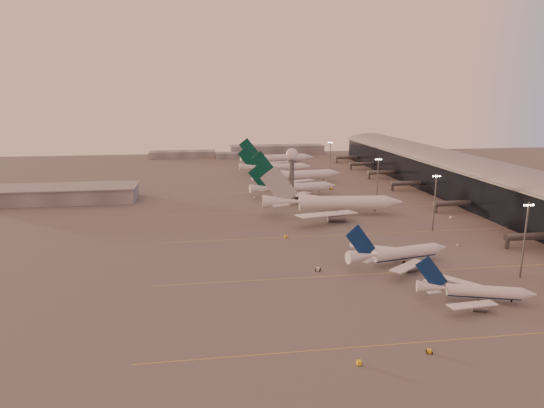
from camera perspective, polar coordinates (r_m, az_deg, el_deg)
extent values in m
plane|color=#4F4D4D|center=(152.93, 8.87, -9.69)|extent=(700.00, 700.00, 0.00)
cube|color=gold|center=(136.74, 25.91, -13.75)|extent=(180.00, 0.25, 0.02)
cube|color=gold|center=(172.28, 17.53, -7.51)|extent=(180.00, 0.25, 0.02)
cube|color=gold|center=(211.45, 12.28, -3.41)|extent=(180.00, 0.25, 0.02)
cube|color=gold|center=(252.57, 8.72, -0.59)|extent=(180.00, 0.25, 0.02)
cube|color=gold|center=(299.57, 5.94, 1.62)|extent=(180.00, 0.25, 0.02)
cube|color=black|center=(291.79, 23.02, 2.15)|extent=(36.00, 360.00, 18.00)
cylinder|color=slate|center=(290.40, 23.17, 3.89)|extent=(10.08, 360.00, 10.08)
cube|color=slate|center=(290.37, 23.17, 3.93)|extent=(40.00, 362.00, 0.80)
cylinder|color=#505357|center=(212.21, 28.25, -3.37)|extent=(22.00, 2.80, 2.80)
cube|color=#505357|center=(207.08, 25.95, -4.16)|extent=(1.20, 1.20, 4.40)
cylinder|color=#505357|center=(259.33, 20.73, 0.08)|extent=(22.00, 2.80, 2.80)
cube|color=#505357|center=(255.14, 18.72, -0.49)|extent=(1.20, 1.20, 4.40)
cylinder|color=#505357|center=(308.36, 15.75, 2.38)|extent=(22.00, 2.80, 2.80)
cube|color=#505357|center=(304.84, 14.00, 1.92)|extent=(1.20, 1.20, 4.40)
cylinder|color=#505357|center=(346.52, 12.94, 3.65)|extent=(22.00, 2.80, 2.80)
cube|color=#505357|center=(343.40, 11.37, 3.26)|extent=(1.20, 1.20, 4.40)
cylinder|color=#505357|center=(385.48, 10.70, 4.67)|extent=(22.00, 2.80, 2.80)
cube|color=#505357|center=(382.68, 9.27, 4.32)|extent=(1.20, 1.20, 4.40)
cylinder|color=#505357|center=(423.13, 8.94, 5.46)|extent=(22.00, 2.80, 2.80)
cube|color=#505357|center=(420.57, 7.63, 5.14)|extent=(1.20, 1.20, 4.40)
cube|color=slate|center=(290.16, -23.55, 1.04)|extent=(80.00, 25.00, 8.00)
cube|color=slate|center=(289.40, -23.63, 1.85)|extent=(82.00, 27.00, 0.60)
cylinder|color=#505357|center=(263.37, 2.32, 2.55)|extent=(2.60, 2.60, 22.00)
cylinder|color=#505357|center=(261.55, 2.34, 5.03)|extent=(5.20, 5.20, 1.20)
sphere|color=silver|center=(261.04, 2.35, 5.88)|extent=(6.40, 6.40, 6.40)
cylinder|color=#505357|center=(260.61, 2.36, 6.69)|extent=(0.16, 0.16, 2.00)
cylinder|color=#505357|center=(174.58, 27.57, -3.83)|extent=(0.56, 0.56, 25.00)
cube|color=#505357|center=(171.81, 27.98, 0.01)|extent=(3.60, 0.25, 0.25)
sphere|color=#FFEABF|center=(171.01, 27.56, -0.13)|extent=(0.56, 0.56, 0.56)
sphere|color=#FFEABF|center=(171.60, 27.83, -0.12)|extent=(0.56, 0.56, 0.56)
sphere|color=#FFEABF|center=(172.19, 28.10, -0.11)|extent=(0.56, 0.56, 0.56)
sphere|color=#FFEABF|center=(172.78, 28.37, -0.10)|extent=(0.56, 0.56, 0.56)
cylinder|color=#505357|center=(218.40, 18.59, 0.11)|extent=(0.56, 0.56, 25.00)
cube|color=#505357|center=(216.20, 18.81, 3.22)|extent=(3.60, 0.25, 0.25)
sphere|color=#FFEABF|center=(215.58, 18.45, 3.11)|extent=(0.56, 0.56, 0.56)
sphere|color=#FFEABF|center=(216.03, 18.69, 3.11)|extent=(0.56, 0.56, 0.56)
sphere|color=#FFEABF|center=(216.49, 18.92, 3.11)|extent=(0.56, 0.56, 0.56)
sphere|color=#FFEABF|center=(216.95, 19.16, 3.11)|extent=(0.56, 0.56, 0.56)
cylinder|color=#505357|center=(265.73, 12.32, 2.68)|extent=(0.56, 0.56, 25.00)
cube|color=#505357|center=(263.92, 12.44, 5.25)|extent=(3.60, 0.25, 0.25)
sphere|color=#FFEABF|center=(263.45, 12.13, 5.16)|extent=(0.56, 0.56, 0.56)
sphere|color=#FFEABF|center=(263.80, 12.34, 5.16)|extent=(0.56, 0.56, 0.56)
sphere|color=#FFEABF|center=(264.15, 12.54, 5.16)|extent=(0.56, 0.56, 0.56)
sphere|color=#FFEABF|center=(264.51, 12.74, 5.16)|extent=(0.56, 0.56, 0.56)
cylinder|color=#505357|center=(349.79, 6.84, 5.30)|extent=(0.56, 0.56, 25.00)
cube|color=#505357|center=(348.42, 6.90, 7.26)|extent=(3.60, 0.25, 0.25)
sphere|color=#FFEABF|center=(348.07, 6.65, 7.19)|extent=(0.56, 0.56, 0.56)
sphere|color=#FFEABF|center=(348.33, 6.81, 7.19)|extent=(0.56, 0.56, 0.56)
sphere|color=#FFEABF|center=(348.59, 6.97, 7.19)|extent=(0.56, 0.56, 0.56)
sphere|color=#FFEABF|center=(348.86, 7.13, 7.19)|extent=(0.56, 0.56, 0.56)
cube|color=slate|center=(458.18, -10.48, 5.77)|extent=(60.00, 18.00, 6.00)
cube|color=slate|center=(473.35, 0.57, 6.39)|extent=(90.00, 20.00, 9.00)
cube|color=slate|center=(449.26, -4.10, 5.75)|extent=(40.00, 15.00, 5.00)
cylinder|color=silver|center=(152.67, 23.64, -9.58)|extent=(20.24, 9.34, 3.43)
cylinder|color=navy|center=(152.95, 23.61, -9.84)|extent=(19.57, 8.31, 2.47)
cone|color=silver|center=(156.19, 27.96, -9.52)|extent=(4.75, 4.45, 3.43)
cone|color=silver|center=(149.48, 18.27, -9.42)|extent=(9.09, 5.82, 3.43)
cube|color=silver|center=(144.14, 22.50, -11.07)|extent=(14.95, 5.97, 1.08)
cylinder|color=gray|center=(147.12, 23.22, -11.31)|extent=(4.39, 3.30, 2.23)
cube|color=gray|center=(146.74, 23.25, -10.96)|extent=(0.33, 0.30, 1.37)
cube|color=silver|center=(159.34, 21.14, -8.64)|extent=(12.62, 12.77, 1.08)
cylinder|color=gray|center=(158.64, 22.12, -9.43)|extent=(4.39, 3.30, 2.23)
cube|color=gray|center=(158.29, 22.15, -9.11)|extent=(0.33, 0.30, 1.37)
cube|color=navy|center=(147.90, 18.23, -7.90)|extent=(9.07, 3.14, 10.22)
cube|color=silver|center=(145.90, 18.52, -9.97)|extent=(4.07, 2.02, 0.23)
cube|color=silver|center=(153.03, 18.06, -8.84)|extent=(3.83, 3.75, 0.23)
cylinder|color=black|center=(155.67, 26.33, -10.35)|extent=(0.45, 0.45, 0.90)
cylinder|color=black|center=(154.89, 22.79, -10.09)|extent=(1.08, 0.73, 0.99)
cylinder|color=black|center=(151.35, 23.14, -10.67)|extent=(1.08, 0.73, 0.99)
cylinder|color=silver|center=(176.71, 15.39, -5.68)|extent=(25.02, 9.02, 4.20)
cylinder|color=navy|center=(177.01, 15.38, -5.97)|extent=(24.30, 7.77, 3.02)
cone|color=silver|center=(185.34, 19.14, -5.07)|extent=(5.52, 5.07, 4.20)
cone|color=silver|center=(167.39, 10.46, -6.28)|extent=(10.98, 6.17, 4.20)
cube|color=silver|center=(165.67, 15.71, -7.23)|extent=(16.41, 14.54, 1.32)
cylinder|color=gray|center=(169.85, 16.02, -7.43)|extent=(5.22, 3.63, 2.73)
cube|color=gray|center=(169.46, 16.05, -7.06)|extent=(0.38, 0.34, 1.68)
cube|color=silver|center=(181.84, 11.94, -5.20)|extent=(18.29, 9.05, 1.32)
cylinder|color=gray|center=(182.04, 13.13, -5.88)|extent=(5.22, 3.63, 2.73)
cube|color=gray|center=(181.67, 13.15, -5.52)|extent=(0.38, 0.34, 1.68)
cube|color=navy|center=(165.52, 10.38, -4.60)|extent=(11.38, 2.67, 12.52)
cube|color=silver|center=(163.52, 11.32, -6.75)|extent=(4.88, 4.33, 0.28)
cube|color=silver|center=(171.27, 9.67, -5.76)|extent=(5.07, 2.93, 0.28)
cylinder|color=black|center=(183.01, 17.76, -6.14)|extent=(0.55, 0.55, 1.11)
cylinder|color=black|center=(178.39, 14.37, -6.40)|extent=(1.30, 0.78, 1.22)
cylinder|color=black|center=(174.65, 15.26, -6.87)|extent=(1.30, 0.78, 1.22)
cylinder|color=silver|center=(239.78, 8.28, -0.17)|extent=(43.02, 10.91, 6.65)
cylinder|color=silver|center=(240.12, 8.27, -0.52)|extent=(41.99, 8.97, 4.79)
cone|color=silver|center=(245.82, 14.10, -0.10)|extent=(8.87, 7.45, 6.65)
cone|color=silver|center=(235.79, 1.05, -0.05)|extent=(18.43, 8.42, 6.65)
cube|color=silver|center=(221.34, 6.47, -1.53)|extent=(30.96, 18.10, 1.98)
cylinder|color=gray|center=(226.86, 7.58, -1.91)|extent=(8.63, 5.13, 4.32)
cube|color=gray|center=(226.48, 7.59, -1.53)|extent=(0.35, 0.30, 2.66)
cube|color=silver|center=(255.39, 5.24, 0.45)|extent=(29.33, 22.88, 1.98)
cylinder|color=gray|center=(252.71, 6.51, -0.34)|extent=(8.63, 5.13, 4.32)
cube|color=gray|center=(252.37, 6.52, 0.00)|extent=(0.35, 0.30, 2.66)
cube|color=#A3A6AA|center=(234.10, 0.84, 1.82)|extent=(18.38, 2.23, 19.74)
cube|color=silver|center=(227.73, 1.10, -0.48)|extent=(8.80, 5.75, 0.27)
cube|color=silver|center=(243.76, 0.85, 0.42)|extent=(8.63, 6.97, 0.27)
cylinder|color=black|center=(244.27, 11.98, -1.06)|extent=(0.54, 0.54, 1.07)
cylinder|color=black|center=(242.35, 7.35, -0.98)|extent=(1.23, 0.65, 1.18)
cylinder|color=black|center=(237.84, 7.54, -1.25)|extent=(1.23, 0.65, 1.18)
cylinder|color=silver|center=(283.25, 3.24, 1.77)|extent=(32.67, 9.42, 5.20)
cylinder|color=silver|center=(283.47, 3.24, 1.54)|extent=(31.84, 7.89, 3.75)
cone|color=silver|center=(290.06, 6.84, 1.96)|extent=(6.88, 5.98, 5.20)
cone|color=silver|center=(276.54, -1.25, 1.65)|extent=(14.10, 6.95, 5.20)
cube|color=silver|center=(268.32, 2.59, 0.95)|extent=(22.21, 18.05, 1.54)
cylinder|color=gray|center=(272.99, 3.15, 0.69)|extent=(6.64, 4.18, 3.38)
cube|color=gray|center=(272.73, 3.16, 0.95)|extent=(0.30, 0.26, 2.08)
cube|color=silver|center=(293.66, 0.90, 2.01)|extent=(23.85, 13.26, 1.54)
cylinder|color=gray|center=(292.23, 1.83, 1.52)|extent=(6.64, 4.18, 3.38)
cube|color=gray|center=(291.99, 1.83, 1.76)|extent=(0.30, 0.26, 2.08)
cube|color=#033A2E|center=(275.23, -1.39, 2.91)|extent=(14.23, 2.20, 15.40)
cube|color=silver|center=(270.54, -0.95, 1.43)|extent=(6.50, 5.41, 0.22)
cube|color=silver|center=(282.39, -1.61, 1.91)|extent=(6.67, 4.20, 0.22)
cylinder|color=black|center=(288.09, 5.54, 1.27)|extent=(0.45, 0.45, 0.90)
cylinder|color=black|center=(284.88, 2.61, 1.19)|extent=(1.04, 0.58, 0.99)
cylinder|color=black|center=(281.22, 2.86, 1.03)|extent=(1.04, 0.58, 0.99)
cylinder|color=silver|center=(321.83, 3.69, 3.22)|extent=(38.01, 10.31, 6.06)
cylinder|color=silver|center=(322.06, 3.69, 2.99)|extent=(37.07, 8.54, 4.36)
cone|color=silver|center=(329.60, 7.39, 3.37)|extent=(7.92, 6.85, 6.06)
cone|color=silver|center=(314.29, -0.93, 3.16)|extent=(16.34, 7.82, 6.06)
cube|color=silver|center=(304.38, 2.98, 2.47)|extent=(26.05, 20.68, 1.79)
cylinder|color=gray|center=(309.74, 3.58, 2.18)|extent=(7.67, 4.74, 3.94)
cube|color=gray|center=(309.48, 3.58, 2.44)|extent=(0.34, 0.30, 2.42)
cube|color=silver|center=(334.12, 1.32, 3.42)|extent=(27.70, 15.85, 1.79)
cylinder|color=gray|center=(332.33, 2.26, 2.93)|extent=(7.67, 4.74, 3.94)
cube|color=gray|center=(332.08, 2.26, 3.17)|extent=(0.34, 0.30, 2.42)
cube|color=#033A2E|center=(312.95, -1.07, 4.45)|extent=(16.60, 2.27, 17.93)
cube|color=silver|center=(307.25, -0.64, 2.96)|extent=(7.60, 6.21, 0.26)
cube|color=silver|center=(321.16, -1.29, 3.39)|extent=(7.76, 4.99, 0.26)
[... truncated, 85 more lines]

